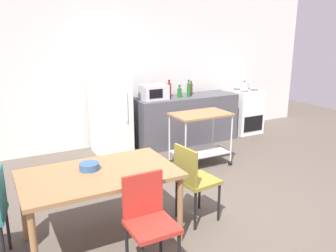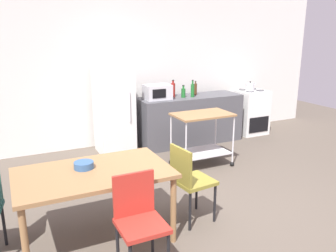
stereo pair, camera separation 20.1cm
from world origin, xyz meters
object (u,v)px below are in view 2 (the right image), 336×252
(stove_oven, at_px, (250,112))
(microwave, at_px, (157,92))
(bottle_soy_sauce, at_px, (173,90))
(bottle_wine, at_px, (195,89))
(chair_olive, at_px, (189,178))
(refrigerator, at_px, (114,109))
(chair_red, at_px, (139,217))
(bottle_sparkling_water, at_px, (193,90))
(fruit_bowl, at_px, (84,165))
(bottle_hot_sauce, at_px, (183,93))
(kettle, at_px, (250,87))
(kitchen_cart, at_px, (202,131))
(dining_table, at_px, (94,179))

(stove_oven, relative_size, microwave, 2.00)
(bottle_soy_sauce, xyz_separation_m, bottle_wine, (0.49, 0.02, -0.02))
(chair_olive, height_order, refrigerator, refrigerator)
(bottle_soy_sauce, bearing_deg, bottle_wine, 2.13)
(chair_olive, relative_size, chair_red, 1.00)
(chair_olive, height_order, microwave, microwave)
(chair_olive, distance_m, bottle_sparkling_water, 2.87)
(stove_oven, height_order, fruit_bowl, stove_oven)
(bottle_wine, bearing_deg, microwave, -174.00)
(bottle_hot_sauce, bearing_deg, bottle_wine, 21.87)
(chair_red, distance_m, kettle, 4.66)
(chair_red, bearing_deg, kettle, 39.88)
(microwave, relative_size, bottle_sparkling_water, 1.46)
(chair_red, height_order, stove_oven, stove_oven)
(chair_red, height_order, bottle_hot_sauce, bottle_hot_sauce)
(bottle_sparkling_water, bearing_deg, chair_red, -126.58)
(chair_red, xyz_separation_m, bottle_soy_sauce, (1.89, 3.14, 0.52))
(chair_olive, bearing_deg, kitchen_cart, -42.26)
(fruit_bowl, xyz_separation_m, kettle, (3.84, 2.24, 0.22))
(chair_red, relative_size, bottle_wine, 3.35)
(chair_olive, distance_m, chair_red, 0.96)
(bottle_soy_sauce, bearing_deg, bottle_hot_sauce, -36.74)
(microwave, bearing_deg, kitchen_cart, -77.37)
(microwave, distance_m, bottle_soy_sauce, 0.35)
(stove_oven, xyz_separation_m, fruit_bowl, (-3.96, -2.34, 0.33))
(fruit_bowl, bearing_deg, bottle_hot_sauce, 44.19)
(stove_oven, distance_m, bottle_wine, 1.41)
(dining_table, height_order, kitchen_cart, kitchen_cart)
(kitchen_cart, height_order, fruit_bowl, kitchen_cart)
(bottle_wine, bearing_deg, bottle_hot_sauce, -158.13)
(bottle_sparkling_water, bearing_deg, fruit_bowl, -138.33)
(chair_red, distance_m, refrigerator, 3.27)
(bottle_wine, xyz_separation_m, fruit_bowl, (-2.67, -2.41, -0.23))
(bottle_soy_sauce, xyz_separation_m, bottle_hot_sauce, (0.15, -0.12, -0.05))
(bottle_hot_sauce, relative_size, bottle_wine, 0.86)
(microwave, bearing_deg, chair_red, -116.69)
(dining_table, height_order, bottle_soy_sauce, bottle_soy_sauce)
(dining_table, distance_m, fruit_bowl, 0.17)
(fruit_bowl, bearing_deg, bottle_soy_sauce, 47.56)
(bottle_wine, bearing_deg, stove_oven, -2.96)
(fruit_bowl, bearing_deg, kitchen_cart, 29.40)
(dining_table, height_order, refrigerator, refrigerator)
(kitchen_cart, xyz_separation_m, kettle, (1.75, 1.06, 0.43))
(fruit_bowl, bearing_deg, chair_red, -68.59)
(dining_table, bearing_deg, bottle_wine, 44.01)
(chair_olive, distance_m, bottle_hot_sauce, 2.82)
(bottle_hot_sauce, relative_size, kettle, 0.95)
(dining_table, height_order, kettle, kettle)
(dining_table, distance_m, kitchen_cart, 2.41)
(refrigerator, height_order, bottle_wine, refrigerator)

